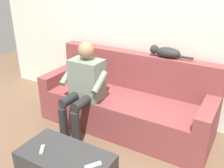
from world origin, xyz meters
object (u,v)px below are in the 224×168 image
object	(u,v)px
remote_gray	(42,150)
person_solo_seated	(84,84)
couch	(126,103)
cat_on_backrest	(166,52)
remote_white	(93,165)

from	to	relation	value
remote_gray	person_solo_seated	bearing A→B (deg)	155.54
couch	person_solo_seated	distance (m)	0.63
cat_on_backrest	remote_white	distance (m)	1.59
cat_on_backrest	person_solo_seated	bearing A→B (deg)	39.81
couch	cat_on_backrest	xyz separation A→B (m)	(-0.38, -0.25, 0.67)
cat_on_backrest	remote_white	bearing A→B (deg)	87.41
remote_white	remote_gray	world-z (taller)	same
cat_on_backrest	remote_gray	size ratio (longest dim) A/B	4.23
couch	person_solo_seated	xyz separation A→B (m)	(0.38, 0.38, 0.33)
couch	person_solo_seated	size ratio (longest dim) A/B	1.91
remote_white	couch	bearing A→B (deg)	-131.68
remote_white	cat_on_backrest	bearing A→B (deg)	-148.61
person_solo_seated	cat_on_backrest	size ratio (longest dim) A/B	2.15
person_solo_seated	remote_white	distance (m)	1.12
couch	remote_gray	xyz separation A→B (m)	(0.21, 1.28, 0.06)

